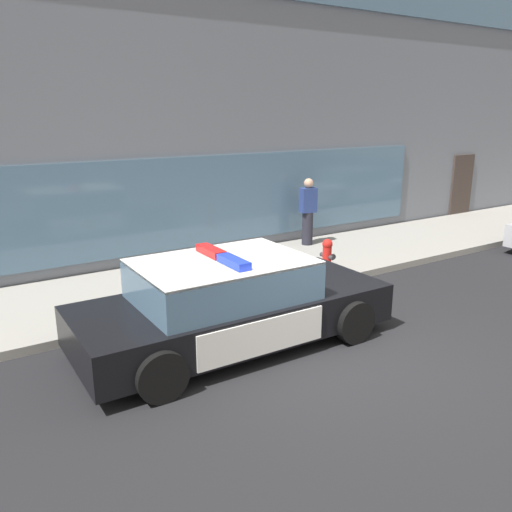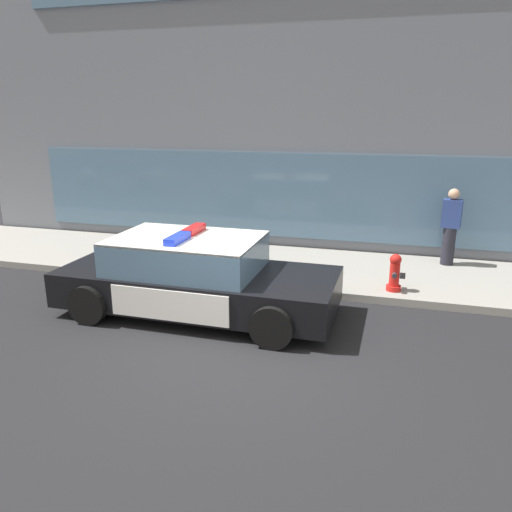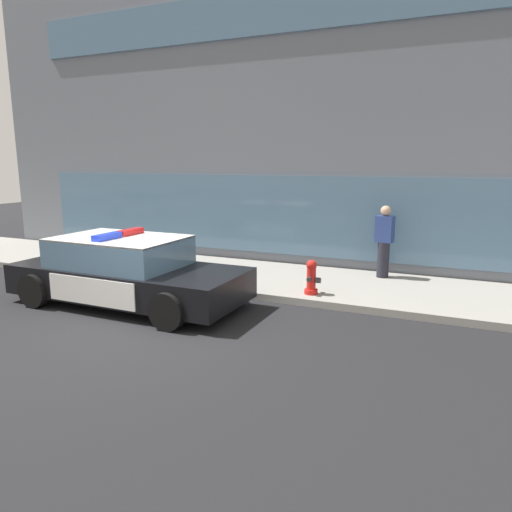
{
  "view_description": "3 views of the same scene",
  "coord_description": "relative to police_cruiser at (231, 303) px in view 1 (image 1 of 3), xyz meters",
  "views": [
    {
      "loc": [
        -4.98,
        -5.13,
        3.51
      ],
      "look_at": [
        0.24,
        2.97,
        0.8
      ],
      "focal_mm": 36.44,
      "sensor_mm": 36.0,
      "label": 1
    },
    {
      "loc": [
        2.01,
        -6.38,
        3.46
      ],
      "look_at": [
        -0.37,
        2.03,
        0.92
      ],
      "focal_mm": 34.98,
      "sensor_mm": 36.0,
      "label": 2
    },
    {
      "loc": [
        4.92,
        -6.21,
        2.89
      ],
      "look_at": [
        0.94,
        2.78,
        0.91
      ],
      "focal_mm": 33.32,
      "sensor_mm": 36.0,
      "label": 3
    }
  ],
  "objects": [
    {
      "name": "fire_hydrant",
      "position": [
        3.39,
        1.72,
        -0.18
      ],
      "size": [
        0.34,
        0.39,
        0.73
      ],
      "color": "red",
      "rests_on": "sidewalk"
    },
    {
      "name": "police_cruiser",
      "position": [
        0.0,
        0.0,
        0.0
      ],
      "size": [
        4.85,
        2.19,
        1.49
      ],
      "rotation": [
        0.0,
        0.0,
        -0.01
      ],
      "color": "black",
      "rests_on": "ground"
    },
    {
      "name": "sidewalk",
      "position": [
        1.29,
        2.82,
        -0.61
      ],
      "size": [
        48.0,
        3.08,
        0.15
      ],
      "primitive_type": "cube",
      "color": "gray",
      "rests_on": "ground"
    },
    {
      "name": "pedestrian_on_sidewalk",
      "position": [
        4.5,
        3.82,
        0.33
      ],
      "size": [
        0.44,
        0.33,
        1.71
      ],
      "rotation": [
        0.0,
        0.0,
        1.38
      ],
      "color": "#23232D",
      "rests_on": "sidewalk"
    },
    {
      "name": "ground",
      "position": [
        1.29,
        -1.31,
        -0.68
      ],
      "size": [
        48.0,
        48.0,
        0.0
      ],
      "primitive_type": "plane",
      "color": "black"
    },
    {
      "name": "storefront_building",
      "position": [
        4.12,
        9.86,
        3.88
      ],
      "size": [
        24.42,
        10.98,
        9.12
      ],
      "color": "slate",
      "rests_on": "ground"
    }
  ]
}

